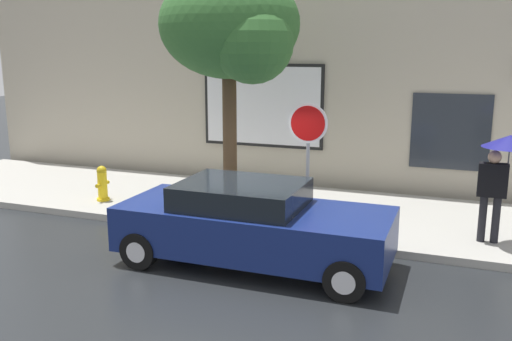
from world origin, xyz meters
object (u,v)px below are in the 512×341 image
(parked_car, at_px, (252,224))
(stop_sign, at_px, (308,142))
(street_tree, at_px, (233,29))
(pedestrian_with_umbrella, at_px, (504,159))
(fire_hydrant, at_px, (102,183))

(parked_car, relative_size, stop_sign, 1.84)
(street_tree, bearing_deg, pedestrian_with_umbrella, -2.34)
(fire_hydrant, distance_m, street_tree, 4.73)
(fire_hydrant, relative_size, street_tree, 0.16)
(pedestrian_with_umbrella, distance_m, street_tree, 5.75)
(parked_car, xyz_separation_m, fire_hydrant, (-4.55, 2.10, -0.16))
(fire_hydrant, relative_size, stop_sign, 0.33)
(fire_hydrant, xyz_separation_m, street_tree, (3.22, 0.30, 3.45))
(fire_hydrant, distance_m, stop_sign, 5.25)
(fire_hydrant, bearing_deg, stop_sign, -5.19)
(stop_sign, bearing_deg, pedestrian_with_umbrella, 8.98)
(parked_car, height_order, stop_sign, stop_sign)
(fire_hydrant, height_order, stop_sign, stop_sign)
(parked_car, distance_m, street_tree, 4.29)
(pedestrian_with_umbrella, xyz_separation_m, street_tree, (-5.27, 0.22, 2.29))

